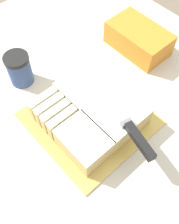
# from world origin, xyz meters

# --- Properties ---
(ground_plane) EXTENTS (8.00, 8.00, 0.00)m
(ground_plane) POSITION_xyz_m (0.00, 0.00, 0.00)
(ground_plane) COLOR #7F705B
(countertop) EXTENTS (1.40, 1.10, 0.93)m
(countertop) POSITION_xyz_m (0.00, 0.00, 0.46)
(countertop) COLOR beige
(countertop) RESTS_ON ground_plane
(cake_board) EXTENTS (0.33, 0.33, 0.01)m
(cake_board) POSITION_xyz_m (-0.02, -0.05, 0.93)
(cake_board) COLOR gold
(cake_board) RESTS_ON countertop
(cake) EXTENTS (0.27, 0.26, 0.07)m
(cake) POSITION_xyz_m (-0.02, -0.04, 0.97)
(cake) COLOR tan
(cake) RESTS_ON cake_board
(knife) EXTENTS (0.33, 0.10, 0.02)m
(knife) POSITION_xyz_m (0.11, -0.02, 1.01)
(knife) COLOR silver
(knife) RESTS_ON cake
(coffee_cup) EXTENTS (0.08, 0.08, 0.11)m
(coffee_cup) POSITION_xyz_m (-0.29, -0.11, 0.98)
(coffee_cup) COLOR #334C8C
(coffee_cup) RESTS_ON countertop
(storage_box) EXTENTS (0.22, 0.13, 0.09)m
(storage_box) POSITION_xyz_m (-0.13, 0.29, 0.97)
(storage_box) COLOR orange
(storage_box) RESTS_ON countertop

